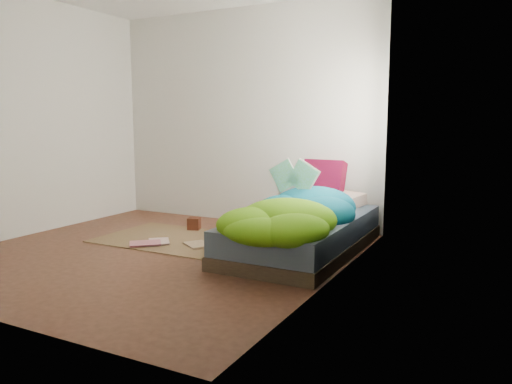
# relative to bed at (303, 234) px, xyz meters

# --- Properties ---
(ground) EXTENTS (3.50, 3.50, 0.00)m
(ground) POSITION_rel_bed_xyz_m (-1.22, -0.72, -0.17)
(ground) COLOR #48271B
(ground) RESTS_ON ground
(room_walls) EXTENTS (3.54, 3.54, 2.62)m
(room_walls) POSITION_rel_bed_xyz_m (-1.21, -0.71, 1.46)
(room_walls) COLOR silver
(room_walls) RESTS_ON ground
(bed) EXTENTS (1.00, 2.00, 0.34)m
(bed) POSITION_rel_bed_xyz_m (0.00, 0.00, 0.00)
(bed) COLOR #36271D
(bed) RESTS_ON ground
(duvet) EXTENTS (0.96, 1.84, 0.34)m
(duvet) POSITION_rel_bed_xyz_m (0.00, -0.22, 0.34)
(duvet) COLOR #065269
(duvet) RESTS_ON bed
(rug) EXTENTS (1.60, 1.10, 0.01)m
(rug) POSITION_rel_bed_xyz_m (-1.37, -0.17, -0.16)
(rug) COLOR brown
(rug) RESTS_ON ground
(pillow_floral) EXTENTS (0.62, 0.54, 0.12)m
(pillow_floral) POSITION_rel_bed_xyz_m (0.08, 0.82, 0.23)
(pillow_floral) COLOR white
(pillow_floral) RESTS_ON bed
(pillow_magenta) EXTENTS (0.48, 0.18, 0.47)m
(pillow_magenta) POSITION_rel_bed_xyz_m (-0.13, 0.91, 0.41)
(pillow_magenta) COLOR #4F052A
(pillow_magenta) RESTS_ON bed
(open_book) EXTENTS (0.43, 0.10, 0.26)m
(open_book) POSITION_rel_bed_xyz_m (-0.17, 0.15, 0.64)
(open_book) COLOR green
(open_book) RESTS_ON duvet
(wooden_box) EXTENTS (0.17, 0.17, 0.13)m
(wooden_box) POSITION_rel_bed_xyz_m (-1.47, 0.29, -0.09)
(wooden_box) COLOR #3E1D0E
(wooden_box) RESTS_ON rug
(floor_book_a) EXTENTS (0.33, 0.34, 0.02)m
(floor_book_a) POSITION_rel_bed_xyz_m (-1.50, -0.47, -0.15)
(floor_book_a) COLOR white
(floor_book_a) RESTS_ON rug
(floor_book_b) EXTENTS (0.38, 0.37, 0.03)m
(floor_book_b) POSITION_rel_bed_xyz_m (-1.56, -0.47, -0.14)
(floor_book_b) COLOR #CE7780
(floor_book_b) RESTS_ON rug
(floor_book_c) EXTENTS (0.35, 0.33, 0.02)m
(floor_book_c) POSITION_rel_bed_xyz_m (-1.06, -0.42, -0.15)
(floor_book_c) COLOR tan
(floor_book_c) RESTS_ON rug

